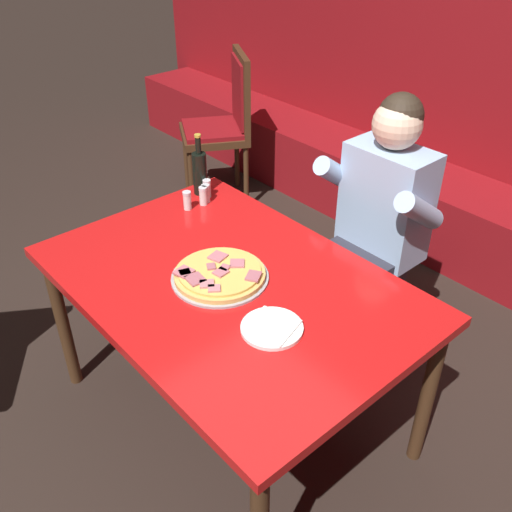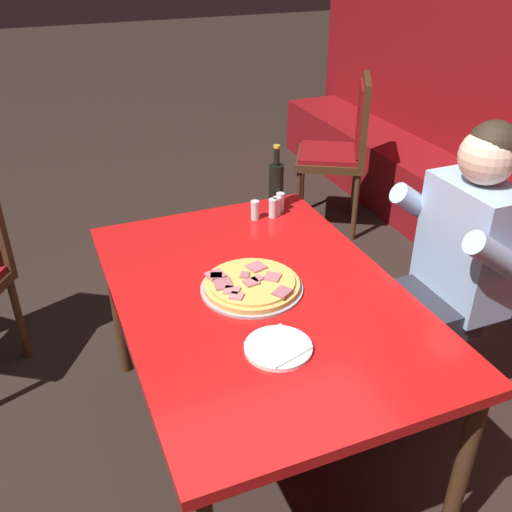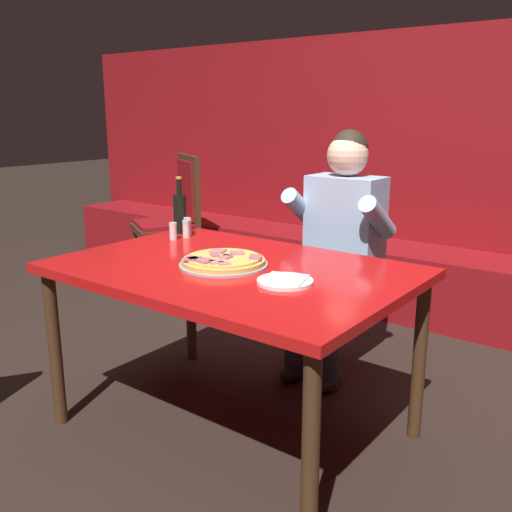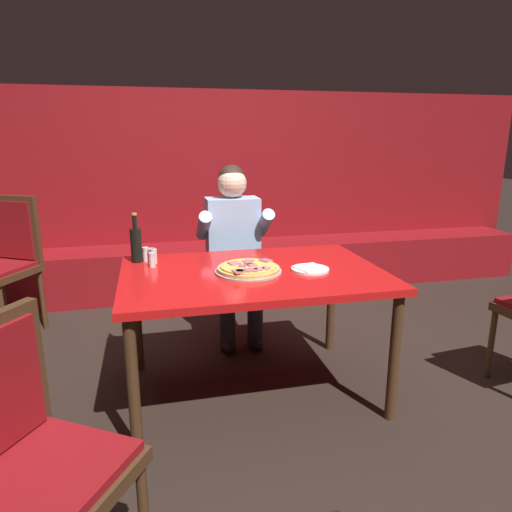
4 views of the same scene
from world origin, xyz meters
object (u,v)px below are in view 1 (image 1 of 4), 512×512
(shaker_parmesan, at_px, (206,194))
(dining_chair_far_left, at_px, (225,119))
(beer_bottle, at_px, (200,172))
(main_dining_table, at_px, (229,295))
(diner_seated_blue_shirt, at_px, (372,223))
(shaker_oregano, at_px, (207,189))
(plate_white_paper, at_px, (272,328))
(shaker_black_pepper, at_px, (203,197))
(pizza, at_px, (220,274))
(shaker_red_pepper_flakes, at_px, (187,201))

(shaker_parmesan, bearing_deg, dining_chair_far_left, 137.97)
(beer_bottle, bearing_deg, main_dining_table, -28.33)
(beer_bottle, height_order, diner_seated_blue_shirt, diner_seated_blue_shirt)
(diner_seated_blue_shirt, bearing_deg, main_dining_table, -93.34)
(shaker_oregano, bearing_deg, plate_white_paper, -24.57)
(beer_bottle, xyz_separation_m, diner_seated_blue_shirt, (0.67, 0.45, -0.15))
(main_dining_table, height_order, shaker_black_pepper, shaker_black_pepper)
(shaker_black_pepper, bearing_deg, plate_white_paper, -22.54)
(pizza, distance_m, shaker_red_pepper_flakes, 0.56)
(main_dining_table, bearing_deg, shaker_parmesan, 150.66)
(dining_chair_far_left, bearing_deg, shaker_oregano, -41.99)
(main_dining_table, height_order, plate_white_paper, plate_white_paper)
(shaker_parmesan, distance_m, shaker_red_pepper_flakes, 0.10)
(shaker_parmesan, xyz_separation_m, diner_seated_blue_shirt, (0.59, 0.48, -0.08))
(pizza, xyz_separation_m, dining_chair_far_left, (-1.58, 1.29, -0.16))
(main_dining_table, relative_size, shaker_red_pepper_flakes, 16.66)
(shaker_parmesan, bearing_deg, shaker_red_pepper_flakes, -90.26)
(plate_white_paper, height_order, beer_bottle, beer_bottle)
(shaker_oregano, height_order, shaker_red_pepper_flakes, same)
(pizza, relative_size, beer_bottle, 1.25)
(pizza, bearing_deg, shaker_black_pepper, 148.95)
(shaker_red_pepper_flakes, bearing_deg, plate_white_paper, -17.50)
(shaker_parmesan, xyz_separation_m, dining_chair_far_left, (-1.07, 0.96, -0.18))
(beer_bottle, xyz_separation_m, shaker_red_pepper_flakes, (0.09, -0.14, -0.07))
(beer_bottle, distance_m, dining_chair_far_left, 1.37)
(main_dining_table, height_order, shaker_oregano, shaker_oregano)
(plate_white_paper, relative_size, diner_seated_blue_shirt, 0.16)
(shaker_red_pepper_flakes, relative_size, dining_chair_far_left, 0.08)
(main_dining_table, bearing_deg, pizza, -144.01)
(beer_bottle, height_order, shaker_black_pepper, beer_bottle)
(beer_bottle, bearing_deg, dining_chair_far_left, 136.59)
(plate_white_paper, bearing_deg, pizza, 172.06)
(pizza, relative_size, shaker_black_pepper, 4.25)
(shaker_oregano, relative_size, dining_chair_far_left, 0.08)
(shaker_red_pepper_flakes, bearing_deg, beer_bottle, 121.94)
(beer_bottle, height_order, dining_chair_far_left, dining_chair_far_left)
(main_dining_table, relative_size, shaker_parmesan, 16.66)
(pizza, distance_m, diner_seated_blue_shirt, 0.81)
(plate_white_paper, relative_size, shaker_red_pepper_flakes, 2.44)
(diner_seated_blue_shirt, bearing_deg, shaker_oregano, -144.14)
(pizza, xyz_separation_m, plate_white_paper, (0.34, -0.05, -0.01))
(main_dining_table, distance_m, diner_seated_blue_shirt, 0.79)
(beer_bottle, height_order, shaker_red_pepper_flakes, beer_bottle)
(shaker_oregano, height_order, dining_chair_far_left, dining_chair_far_left)
(main_dining_table, height_order, beer_bottle, beer_bottle)
(plate_white_paper, relative_size, beer_bottle, 0.72)
(shaker_parmesan, relative_size, diner_seated_blue_shirt, 0.07)
(shaker_red_pepper_flakes, distance_m, dining_chair_far_left, 1.52)
(shaker_red_pepper_flakes, bearing_deg, shaker_black_pepper, 81.69)
(shaker_parmesan, height_order, shaker_red_pepper_flakes, same)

